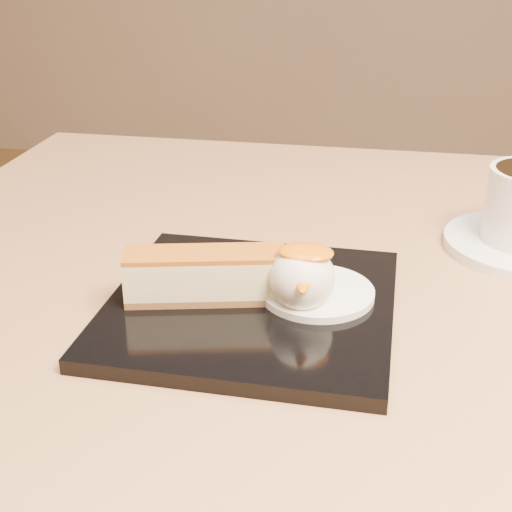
% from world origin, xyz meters
% --- Properties ---
extents(table, '(0.80, 0.80, 0.72)m').
position_xyz_m(table, '(0.00, 0.00, 0.56)').
color(table, black).
rests_on(table, ground).
extents(dessert_plate, '(0.22, 0.22, 0.01)m').
position_xyz_m(dessert_plate, '(-0.02, -0.06, 0.73)').
color(dessert_plate, black).
rests_on(dessert_plate, table).
extents(cheesecake, '(0.13, 0.06, 0.04)m').
position_xyz_m(cheesecake, '(-0.06, -0.07, 0.75)').
color(cheesecake, brown).
rests_on(cheesecake, dessert_plate).
extents(cream_smear, '(0.09, 0.09, 0.01)m').
position_xyz_m(cream_smear, '(0.03, -0.05, 0.73)').
color(cream_smear, white).
rests_on(cream_smear, dessert_plate).
extents(ice_cream_scoop, '(0.05, 0.05, 0.05)m').
position_xyz_m(ice_cream_scoop, '(0.02, -0.07, 0.76)').
color(ice_cream_scoop, white).
rests_on(ice_cream_scoop, cream_smear).
extents(mango_sauce, '(0.04, 0.03, 0.01)m').
position_xyz_m(mango_sauce, '(0.02, -0.07, 0.78)').
color(mango_sauce, orange).
rests_on(mango_sauce, ice_cream_scoop).
extents(mint_sprig, '(0.04, 0.03, 0.00)m').
position_xyz_m(mint_sprig, '(-0.00, -0.02, 0.74)').
color(mint_sprig, '#36862C').
rests_on(mint_sprig, cream_smear).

